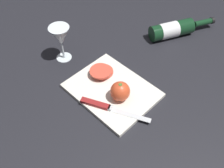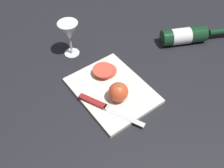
{
  "view_description": "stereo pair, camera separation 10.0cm",
  "coord_description": "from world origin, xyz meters",
  "px_view_note": "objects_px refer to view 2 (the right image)",
  "views": [
    {
      "loc": [
        0.56,
        -0.44,
        0.79
      ],
      "look_at": [
        0.1,
        0.03,
        0.04
      ],
      "focal_mm": 42.0,
      "sensor_mm": 36.0,
      "label": 1
    },
    {
      "loc": [
        0.63,
        -0.36,
        0.79
      ],
      "look_at": [
        0.1,
        0.03,
        0.04
      ],
      "focal_mm": 42.0,
      "sensor_mm": 36.0,
      "label": 2
    }
  ],
  "objects_px": {
    "wine_bottle": "(186,36)",
    "tomato_slice_stack_near": "(105,70)",
    "whole_tomato": "(118,92)",
    "wine_glass": "(69,33)",
    "knife": "(98,104)"
  },
  "relations": [
    {
      "from": "whole_tomato",
      "to": "tomato_slice_stack_near",
      "type": "xyz_separation_m",
      "value": [
        -0.14,
        0.04,
        -0.02
      ]
    },
    {
      "from": "wine_bottle",
      "to": "tomato_slice_stack_near",
      "type": "distance_m",
      "value": 0.43
    },
    {
      "from": "wine_bottle",
      "to": "tomato_slice_stack_near",
      "type": "height_order",
      "value": "wine_bottle"
    },
    {
      "from": "wine_glass",
      "to": "whole_tomato",
      "type": "relative_size",
      "value": 2.13
    },
    {
      "from": "whole_tomato",
      "to": "tomato_slice_stack_near",
      "type": "distance_m",
      "value": 0.15
    },
    {
      "from": "wine_bottle",
      "to": "tomato_slice_stack_near",
      "type": "xyz_separation_m",
      "value": [
        -0.05,
        -0.43,
        -0.01
      ]
    },
    {
      "from": "knife",
      "to": "wine_bottle",
      "type": "bearing_deg",
      "value": 72.68
    },
    {
      "from": "wine_glass",
      "to": "knife",
      "type": "xyz_separation_m",
      "value": [
        0.32,
        -0.08,
        -0.09
      ]
    },
    {
      "from": "wine_glass",
      "to": "whole_tomato",
      "type": "distance_m",
      "value": 0.35
    },
    {
      "from": "whole_tomato",
      "to": "knife",
      "type": "bearing_deg",
      "value": -104.05
    },
    {
      "from": "wine_bottle",
      "to": "wine_glass",
      "type": "relative_size",
      "value": 2.0
    },
    {
      "from": "wine_glass",
      "to": "whole_tomato",
      "type": "height_order",
      "value": "wine_glass"
    },
    {
      "from": "knife",
      "to": "tomato_slice_stack_near",
      "type": "xyz_separation_m",
      "value": [
        -0.12,
        0.12,
        0.01
      ]
    },
    {
      "from": "whole_tomato",
      "to": "tomato_slice_stack_near",
      "type": "bearing_deg",
      "value": 164.76
    },
    {
      "from": "wine_glass",
      "to": "tomato_slice_stack_near",
      "type": "height_order",
      "value": "wine_glass"
    }
  ]
}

